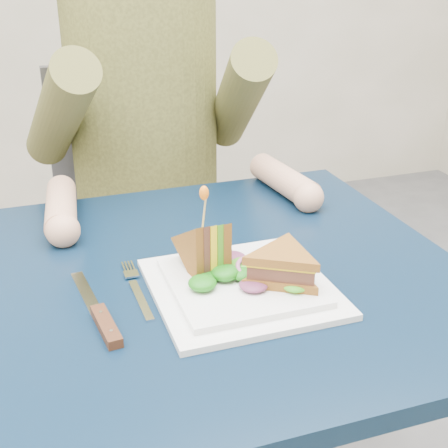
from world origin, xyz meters
name	(u,v)px	position (x,y,z in m)	size (l,w,h in m)	color
table	(224,311)	(0.00, 0.00, 0.65)	(0.75, 0.75, 0.73)	black
chair	(143,219)	(0.00, 0.66, 0.54)	(0.42, 0.40, 0.93)	#47474C
diner	(144,85)	(0.00, 0.55, 0.91)	(0.54, 0.59, 0.74)	#4E4E23
plate	(241,286)	(0.00, -0.07, 0.74)	(0.26, 0.26, 0.02)	white
sandwich_flat	(283,266)	(0.06, -0.10, 0.78)	(0.17, 0.17, 0.05)	brown
sandwich_upright	(205,250)	(-0.04, -0.03, 0.78)	(0.08, 0.12, 0.12)	brown
fork	(137,290)	(-0.15, -0.03, 0.73)	(0.02, 0.18, 0.01)	silver
knife	(102,319)	(-0.21, -0.09, 0.74)	(0.04, 0.22, 0.02)	silver
toothpick	(204,211)	(-0.04, -0.03, 0.85)	(0.00, 0.00, 0.06)	tan
toothpick_frill	(204,193)	(-0.04, -0.03, 0.88)	(0.01, 0.01, 0.02)	orange
lettuce_spill	(242,270)	(0.01, -0.06, 0.76)	(0.15, 0.13, 0.02)	#337A14
onion_ring	(250,267)	(0.02, -0.07, 0.77)	(0.04, 0.04, 0.01)	#9E4C7A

